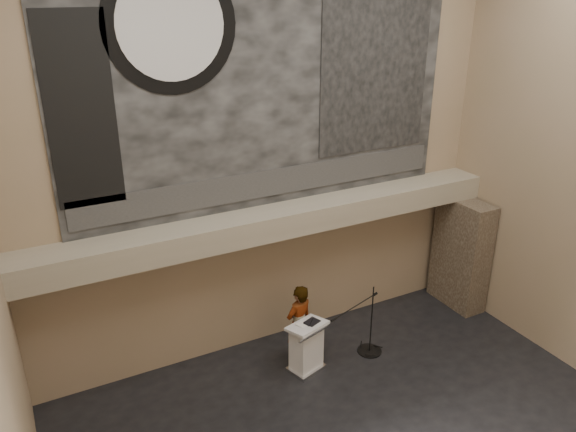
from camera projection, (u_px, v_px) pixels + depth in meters
wall_back at (269, 153)px, 11.01m from camera, size 10.00×0.02×8.50m
soffit at (279, 221)px, 11.19m from camera, size 10.00×0.80×0.50m
sprinkler_left at (204, 251)px, 10.57m from camera, size 0.04×0.04×0.06m
sprinkler_right at (359, 217)px, 12.07m from camera, size 0.04×0.04×0.06m
banner at (269, 78)px, 10.43m from camera, size 8.00×0.05×5.00m
banner_text_strip at (271, 183)px, 11.19m from camera, size 7.76×0.02×0.55m
banner_clock_rim at (171, 25)px, 9.24m from camera, size 2.30×0.02×2.30m
banner_clock_face at (171, 25)px, 9.22m from camera, size 1.84×0.02×1.84m
banner_building_print at (376, 65)px, 11.38m from camera, size 2.60×0.02×3.60m
banner_brick_print at (81, 113)px, 9.06m from camera, size 1.10×0.02×3.20m
stone_pier at (461, 253)px, 13.43m from camera, size 0.60×1.40×2.70m
lectern at (306, 347)px, 11.31m from camera, size 0.88×0.73×1.14m
binder at (312, 322)px, 11.12m from camera, size 0.35×0.32×0.04m
papers at (304, 325)px, 11.06m from camera, size 0.28×0.32×0.00m
speaker_person at (299, 324)px, 11.48m from camera, size 0.72×0.56×1.76m
mic_stand at (369, 343)px, 11.95m from camera, size 1.52×0.68×1.59m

